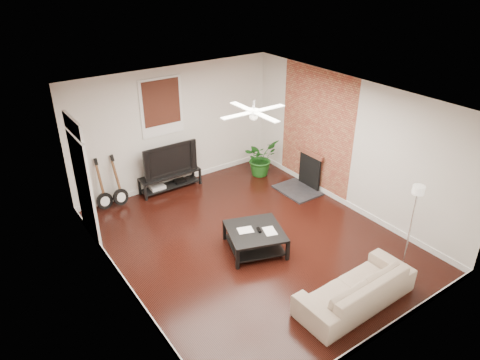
% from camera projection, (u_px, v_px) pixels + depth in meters
% --- Properties ---
extents(room, '(5.01, 6.01, 2.81)m').
position_uv_depth(room, '(253.00, 176.00, 7.92)').
color(room, black).
rests_on(room, ground).
extents(brick_accent, '(0.02, 2.20, 2.80)m').
position_uv_depth(brick_accent, '(316.00, 131.00, 9.91)').
color(brick_accent, '#9C4432').
rests_on(brick_accent, floor).
extents(fireplace, '(0.80, 1.10, 0.92)m').
position_uv_depth(fireplace, '(303.00, 172.00, 10.19)').
color(fireplace, black).
rests_on(fireplace, floor).
extents(window_back, '(1.00, 0.06, 1.30)m').
position_uv_depth(window_back, '(162.00, 107.00, 9.68)').
color(window_back, '#34170E').
rests_on(window_back, wall_back).
extents(door_left, '(0.08, 1.00, 2.50)m').
position_uv_depth(door_left, '(83.00, 180.00, 8.12)').
color(door_left, white).
rests_on(door_left, wall_left).
extents(tv_stand, '(1.45, 0.39, 0.41)m').
position_uv_depth(tv_stand, '(170.00, 181.00, 10.33)').
color(tv_stand, black).
rests_on(tv_stand, floor).
extents(tv, '(1.30, 0.17, 0.75)m').
position_uv_depth(tv, '(168.00, 158.00, 10.08)').
color(tv, black).
rests_on(tv, tv_stand).
extents(coffee_table, '(1.27, 1.27, 0.42)m').
position_uv_depth(coffee_table, '(255.00, 240.00, 8.23)').
color(coffee_table, black).
rests_on(coffee_table, floor).
extents(sofa, '(2.05, 0.84, 0.59)m').
position_uv_depth(sofa, '(356.00, 288.00, 6.92)').
color(sofa, '#C1A891').
rests_on(sofa, floor).
extents(floor_lamp, '(0.28, 0.28, 1.66)m').
position_uv_depth(floor_lamp, '(410.00, 229.00, 7.43)').
color(floor_lamp, silver).
rests_on(floor_lamp, floor).
extents(potted_plant, '(0.95, 0.86, 0.90)m').
position_uv_depth(potted_plant, '(260.00, 158.00, 10.91)').
color(potted_plant, '#1B5718').
rests_on(potted_plant, floor).
extents(guitar_left, '(0.39, 0.30, 1.17)m').
position_uv_depth(guitar_left, '(102.00, 186.00, 9.33)').
color(guitar_left, black).
rests_on(guitar_left, floor).
extents(guitar_right, '(0.41, 0.33, 1.17)m').
position_uv_depth(guitar_right, '(119.00, 182.00, 9.49)').
color(guitar_right, black).
rests_on(guitar_right, floor).
extents(ceiling_fan, '(1.24, 1.24, 0.32)m').
position_uv_depth(ceiling_fan, '(254.00, 112.00, 7.37)').
color(ceiling_fan, white).
rests_on(ceiling_fan, ceiling).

